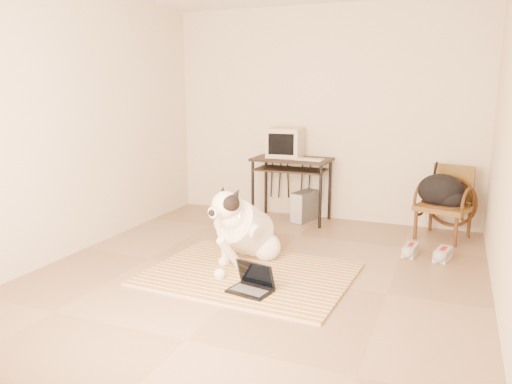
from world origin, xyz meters
The scene contains 15 objects.
floor centered at (0.00, 0.00, 0.00)m, with size 4.50×4.50×0.00m, color #8C6F56.
wall_back centered at (0.00, 2.25, 1.35)m, with size 4.50×4.50×0.00m, color beige.
wall_front centered at (0.00, -2.25, 1.35)m, with size 4.50×4.50×0.00m, color beige.
wall_left centered at (-2.00, 0.00, 1.35)m, with size 4.50×4.50×0.00m, color beige.
rug centered at (-0.06, -0.05, 0.01)m, with size 1.89×1.48×0.02m.
dog centered at (-0.23, 0.25, 0.33)m, with size 0.59×1.14×0.83m.
laptop centered at (0.12, -0.41, 0.08)m, with size 0.39×0.32×0.25m.
computer_desk centered at (-0.30, 1.93, 0.70)m, with size 0.98×0.55×0.81m.
crt_monitor centered at (-0.42, 2.00, 1.00)m, with size 0.44×0.42×0.37m.
desk_keyboard centered at (-0.05, 1.84, 0.83)m, with size 0.37×0.14×0.02m, color #C3B299.
pc_tower centered at (-0.13, 1.97, 0.19)m, with size 0.27×0.45×0.39m.
rattan_chair centered at (1.56, 1.88, 0.41)m, with size 0.68×0.67×0.82m.
backpack centered at (1.52, 1.80, 0.55)m, with size 0.53×0.42×0.37m.
sneaker_left centered at (1.26, 1.11, 0.05)m, with size 0.16×0.31×0.10m.
sneaker_right centered at (1.58, 1.09, 0.05)m, with size 0.19×0.33×0.11m.
Camera 1 is at (1.61, -4.05, 1.71)m, focal length 35.00 mm.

